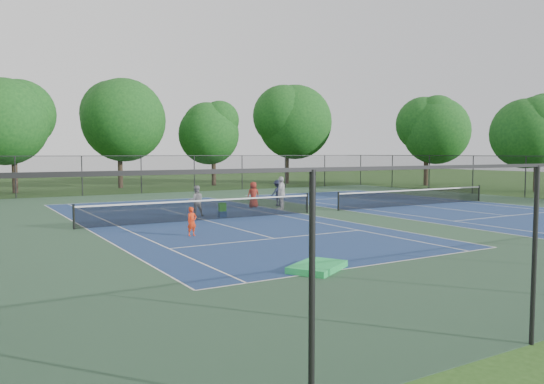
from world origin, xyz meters
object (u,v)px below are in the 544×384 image
tree_back_a (13,118)px  bystander_c (253,195)px  ball_hopper (222,207)px  tree_side_f (538,128)px  instructor (196,201)px  tree_back_b (119,116)px  ball_crate (222,214)px  tree_side_e (427,127)px  tree_back_c (213,130)px  bystander_b (278,193)px  tree_back_d (287,119)px  child_player (192,222)px  bystander_a (281,193)px

tree_back_a → bystander_c: 23.35m
tree_back_a → ball_hopper: tree_back_a is taller
tree_side_f → instructor: size_ratio=5.17×
tree_back_a → tree_back_b: tree_back_b is taller
instructor → ball_hopper: bearing=151.0°
instructor → ball_crate: size_ratio=4.06×
tree_back_b → tree_side_e: (27.00, -12.00, -0.79)m
tree_back_c → tree_side_e: 21.10m
tree_side_e → bystander_b: 25.96m
tree_back_a → tree_side_f: bearing=-29.6°
tree_back_d → tree_side_f: 23.76m
tree_back_a → instructor: bearing=-74.4°
tree_back_d → ball_hopper: (-18.74, -23.31, -6.31)m
tree_back_a → child_player: size_ratio=8.09×
tree_back_c → bystander_c: size_ratio=5.51×
bystander_a → bystander_c: bearing=-109.7°
bystander_c → bystander_b: bearing=-172.8°
tree_side_e → ball_crate: (-28.74, -13.31, -5.66)m
tree_back_d → tree_side_f: tree_back_d is taller
tree_back_d → instructor: size_ratio=6.60×
tree_back_a → tree_back_b: (9.00, 2.00, 0.56)m
tree_back_d → ball_crate: bearing=-128.8°
tree_back_a → ball_crate: 25.12m
ball_crate → bystander_a: bearing=18.1°
ball_crate → tree_back_b: bearing=86.1°
tree_back_b → ball_crate: 26.18m
tree_side_f → bystander_a: 25.74m
child_player → bystander_c: (7.28, 8.24, 0.20)m
tree_side_f → bystander_c: size_ratio=5.32×
child_player → ball_crate: 6.13m
child_player → ball_hopper: size_ratio=2.68×
tree_back_c → bystander_b: size_ratio=5.26×
ball_crate → tree_back_a: bearing=107.3°
tree_back_c → tree_side_f: (19.00, -22.00, -0.23)m
tree_back_a → ball_hopper: (7.26, -23.31, -5.52)m
tree_back_a → tree_back_b: 9.24m
instructor → tree_back_d: bearing=-117.1°
tree_back_c → bystander_b: 22.18m
tree_back_a → child_player: tree_back_a is taller
ball_hopper → bystander_b: bearing=32.1°
ball_crate → tree_side_f: bearing=4.4°
tree_back_c → ball_crate: size_ratio=21.68×
tree_back_b → tree_side_f: (28.00, -23.00, -1.34)m
tree_back_b → tree_side_e: 29.56m
bystander_a → ball_hopper: bystander_a is taller
child_player → instructor: (2.65, 5.85, 0.22)m
tree_back_a → tree_side_f: size_ratio=1.13×
tree_side_e → child_player: size_ratio=7.84×
tree_side_e → ball_crate: tree_side_e is taller
instructor → tree_back_c: bearing=-102.3°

